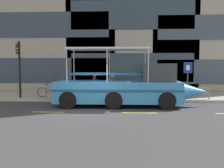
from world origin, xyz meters
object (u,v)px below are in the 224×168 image
object	(u,v)px
duck_tour_boat	(126,88)
pedestrian_mid_left	(112,83)
leaned_bicycle	(49,92)
pedestrian_near_bow	(167,83)
parking_sign	(188,74)
pedestrian_mid_right	(94,83)
traffic_light_pole	(19,63)

from	to	relation	value
duck_tour_boat	pedestrian_mid_left	distance (m)	3.59
leaned_bicycle	pedestrian_near_bow	bearing A→B (deg)	7.10
parking_sign	leaned_bicycle	xyz separation A→B (m)	(-9.76, -0.13, -1.32)
pedestrian_mid_right	traffic_light_pole	bearing A→B (deg)	-166.54
leaned_bicycle	pedestrian_mid_right	bearing A→B (deg)	16.61
traffic_light_pole	pedestrian_near_bow	bearing A→B (deg)	7.35
traffic_light_pole	pedestrian_mid_left	xyz separation A→B (m)	(6.49, 1.20, -1.44)
pedestrian_mid_left	parking_sign	bearing A→B (deg)	-8.39
parking_sign	pedestrian_mid_right	size ratio (longest dim) A/B	1.50
parking_sign	pedestrian_near_bow	world-z (taller)	parking_sign
leaned_bicycle	pedestrian_mid_left	size ratio (longest dim) A/B	1.08
traffic_light_pole	pedestrian_mid_left	distance (m)	6.75
parking_sign	pedestrian_mid_left	world-z (taller)	parking_sign
pedestrian_mid_left	pedestrian_mid_right	size ratio (longest dim) A/B	0.97
traffic_light_pole	parking_sign	size ratio (longest dim) A/B	1.59
traffic_light_pole	leaned_bicycle	bearing A→B (deg)	8.40
traffic_light_pole	leaned_bicycle	world-z (taller)	traffic_light_pole
parking_sign	pedestrian_near_bow	size ratio (longest dim) A/B	1.59
leaned_bicycle	pedestrian_near_bow	size ratio (longest dim) A/B	1.11
pedestrian_near_bow	leaned_bicycle	bearing A→B (deg)	-172.90
duck_tour_boat	pedestrian_mid_right	bearing A→B (deg)	123.98
duck_tour_boat	pedestrian_mid_left	world-z (taller)	duck_tour_boat
leaned_bicycle	pedestrian_mid_left	xyz separation A→B (m)	(4.47, 0.91, 0.60)
duck_tour_boat	pedestrian_near_bow	world-z (taller)	duck_tour_boat
leaned_bicycle	duck_tour_boat	size ratio (longest dim) A/B	0.19
leaned_bicycle	duck_tour_boat	bearing A→B (deg)	-24.85
traffic_light_pole	pedestrian_mid_right	xyz separation A→B (m)	(5.15, 1.23, -1.41)
pedestrian_mid_right	pedestrian_near_bow	bearing A→B (deg)	1.31
duck_tour_boat	pedestrian_near_bow	xyz separation A→B (m)	(3.02, 3.60, 0.02)
pedestrian_mid_left	duck_tour_boat	bearing A→B (deg)	-73.75
parking_sign	leaned_bicycle	world-z (taller)	parking_sign
duck_tour_boat	pedestrian_mid_right	xyz separation A→B (m)	(-2.34, 3.47, 0.07)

